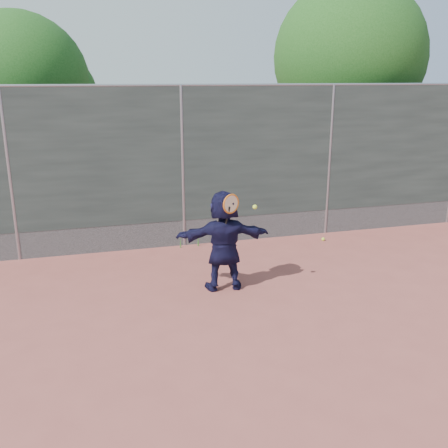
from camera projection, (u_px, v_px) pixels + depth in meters
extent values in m
plane|color=#9E4C42|center=(236.00, 329.00, 6.47)|extent=(80.00, 80.00, 0.00)
imported|color=black|center=(224.00, 240.00, 7.51)|extent=(1.47, 0.59, 1.55)
sphere|color=#CBE933|center=(323.00, 239.00, 9.94)|extent=(0.07, 0.07, 0.07)
cube|color=#38423D|center=(182.00, 155.00, 9.21)|extent=(20.00, 0.04, 2.50)
cube|color=slate|center=(184.00, 233.00, 9.63)|extent=(20.00, 0.03, 0.50)
cylinder|color=gray|center=(181.00, 85.00, 8.85)|extent=(20.00, 0.05, 0.05)
cylinder|color=gray|center=(10.00, 177.00, 8.52)|extent=(0.06, 0.06, 3.00)
cylinder|color=gray|center=(183.00, 169.00, 9.28)|extent=(0.06, 0.06, 3.00)
cylinder|color=gray|center=(329.00, 162.00, 10.04)|extent=(0.06, 0.06, 3.00)
torus|color=orange|center=(231.00, 204.00, 7.16)|extent=(0.28, 0.14, 0.29)
cylinder|color=beige|center=(231.00, 204.00, 7.16)|extent=(0.23, 0.11, 0.25)
cylinder|color=black|center=(227.00, 217.00, 7.23)|extent=(0.08, 0.13, 0.33)
sphere|color=#CBE933|center=(255.00, 207.00, 7.23)|extent=(0.07, 0.07, 0.07)
cylinder|color=#382314|center=(343.00, 153.00, 12.51)|extent=(0.28, 0.28, 2.60)
sphere|color=#23561C|center=(349.00, 57.00, 11.87)|extent=(3.60, 3.60, 3.60)
sphere|color=#23561C|center=(370.00, 73.00, 12.34)|extent=(2.52, 2.52, 2.52)
cylinder|color=#382314|center=(29.00, 170.00, 11.40)|extent=(0.28, 0.28, 2.20)
sphere|color=#23561C|center=(20.00, 82.00, 10.86)|extent=(3.00, 3.00, 3.00)
sphere|color=#23561C|center=(50.00, 96.00, 11.28)|extent=(2.10, 2.10, 2.10)
cone|color=#387226|center=(198.00, 239.00, 9.62)|extent=(0.03, 0.03, 0.26)
cone|color=#387226|center=(213.00, 237.00, 9.71)|extent=(0.03, 0.03, 0.30)
cone|color=#387226|center=(181.00, 242.00, 9.52)|extent=(0.03, 0.03, 0.22)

